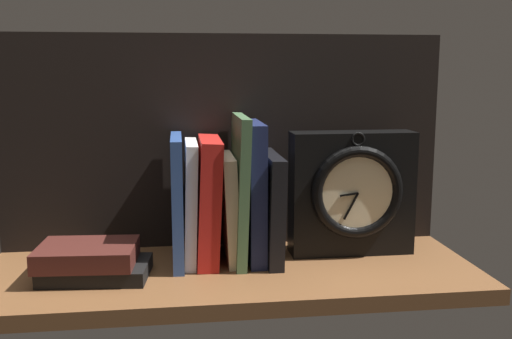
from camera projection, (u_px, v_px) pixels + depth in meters
The scene contains 11 objects.
ground_plane at pixel (233, 276), 95.61cm from camera, with size 79.33×29.38×2.50cm, color brown.
back_panel at pixel (225, 141), 105.95cm from camera, with size 79.33×1.20×38.05cm, color black.
book_blue_modern at pixel (177, 200), 97.40cm from camera, with size 1.77×15.86×21.11cm, color #2D4C8E.
book_white_catcher at pixel (190, 202), 97.76cm from camera, with size 1.88×13.24×20.16cm, color silver.
book_red_requiem at pixel (208, 200), 98.10cm from camera, with size 3.44×14.85×20.63cm, color red.
book_cream_twain at pixel (226, 208), 98.74cm from camera, with size 2.08×13.37×17.78cm, color beige.
book_green_romantic at pixel (239, 188), 98.47cm from camera, with size 1.65×16.22×24.34cm, color #476B44.
book_navy_bierce at pixel (254, 191), 98.88cm from camera, with size 2.66×14.35×23.26cm, color #192147.
book_black_skeptic at pixel (270, 206), 99.71cm from camera, with size 2.43×16.92×17.89cm, color black.
framed_clock at pixel (352, 193), 101.46cm from camera, with size 21.34×7.26×21.62cm.
book_stack_side at pixel (91, 261), 90.69cm from camera, with size 17.43×12.13×5.28cm.
Camera 1 is at (-8.32, -91.02, 31.91)cm, focal length 41.26 mm.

